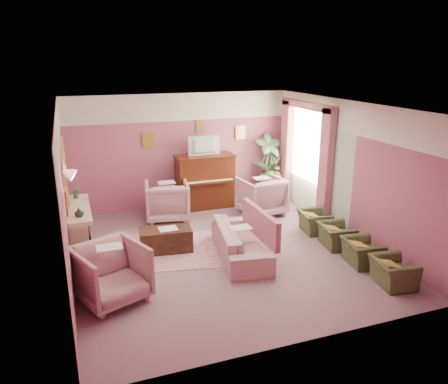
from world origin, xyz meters
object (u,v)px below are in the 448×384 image
object	(u,v)px
coffee_table	(166,240)
floral_armchair_left	(167,199)
floral_armchair_front	(111,271)
olive_chair_c	(336,232)
olive_chair_b	(362,248)
floral_armchair_right	(261,194)
piano	(205,182)
television	(205,145)
side_table	(270,189)
sofa	(241,236)
olive_chair_d	(315,218)
olive_chair_a	(393,268)

from	to	relation	value
coffee_table	floral_armchair_left	size ratio (longest dim) A/B	1.00
floral_armchair_front	olive_chair_c	world-z (taller)	floral_armchair_front
olive_chair_b	floral_armchair_left	bearing A→B (deg)	129.11
floral_armchair_right	floral_armchair_left	bearing A→B (deg)	169.83
olive_chair_b	olive_chair_c	distance (m)	0.82
coffee_table	floral_armchair_right	world-z (taller)	floral_armchair_right
piano	television	distance (m)	0.95
floral_armchair_right	side_table	bearing A→B (deg)	51.54
coffee_table	floral_armchair_front	xyz separation A→B (m)	(-1.17, -1.49, 0.27)
television	sofa	distance (m)	3.15
television	floral_armchair_left	size ratio (longest dim) A/B	0.80
coffee_table	olive_chair_d	size ratio (longest dim) A/B	1.43
sofa	coffee_table	bearing A→B (deg)	150.83
floral_armchair_left	olive_chair_c	size ratio (longest dim) A/B	1.43
coffee_table	floral_armchair_front	world-z (taller)	floral_armchair_front
olive_chair_d	olive_chair_a	bearing A→B (deg)	-90.00
olive_chair_d	side_table	size ratio (longest dim) A/B	1.00
piano	coffee_table	world-z (taller)	piano
coffee_table	olive_chair_c	distance (m)	3.37
floral_armchair_left	floral_armchair_front	bearing A→B (deg)	-116.48
olive_chair_a	olive_chair_c	distance (m)	1.64
piano	floral_armchair_right	bearing A→B (deg)	-40.46
floral_armchair_right	olive_chair_c	bearing A→B (deg)	-74.80
sofa	side_table	xyz separation A→B (m)	(1.95, 2.78, -0.06)
piano	sofa	xyz separation A→B (m)	(-0.23, -2.96, -0.24)
floral_armchair_right	television	bearing A→B (deg)	141.06
olive_chair_b	piano	bearing A→B (deg)	113.22
television	olive_chair_a	size ratio (longest dim) A/B	1.14
sofa	piano	bearing A→B (deg)	85.47
sofa	floral_armchair_left	world-z (taller)	floral_armchair_left
olive_chair_d	piano	bearing A→B (deg)	125.97
olive_chair_a	olive_chair_d	bearing A→B (deg)	90.00
coffee_table	olive_chair_a	world-z (taller)	olive_chair_a
floral_armchair_left	olive_chair_c	world-z (taller)	floral_armchair_left
sofa	olive_chair_c	distance (m)	1.97
television	floral_armchair_right	xyz separation A→B (m)	(1.11, -0.90, -1.10)
floral_armchair_right	floral_armchair_front	bearing A→B (deg)	-143.60
floral_armchair_front	olive_chair_d	bearing A→B (deg)	17.30
olive_chair_a	olive_chair_d	size ratio (longest dim) A/B	1.00
television	floral_armchair_front	xyz separation A→B (m)	(-2.68, -3.69, -1.10)
sofa	olive_chair_d	xyz separation A→B (m)	(1.96, 0.59, -0.11)
television	olive_chair_a	xyz separation A→B (m)	(1.72, -4.78, -1.30)
piano	floral_armchair_front	distance (m)	4.61
sofa	olive_chair_b	bearing A→B (deg)	-28.25
television	side_table	world-z (taller)	television
olive_chair_b	side_table	size ratio (longest dim) A/B	1.00
coffee_table	sofa	world-z (taller)	sofa
television	coffee_table	size ratio (longest dim) A/B	0.80
olive_chair_c	side_table	distance (m)	3.01
piano	olive_chair_a	world-z (taller)	piano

